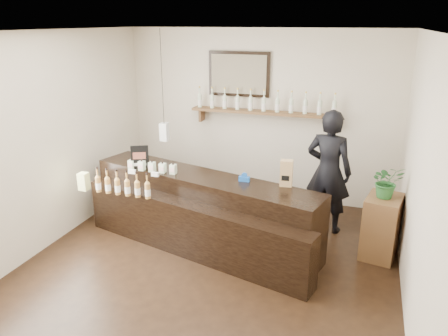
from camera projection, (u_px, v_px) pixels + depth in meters
ground at (208, 268)px, 5.40m from camera, size 5.00×5.00×0.00m
room_shell at (206, 134)px, 4.85m from camera, size 5.00×5.00×5.00m
back_wall_decor at (249, 95)px, 7.01m from camera, size 2.66×0.96×1.69m
counter at (199, 213)px, 5.87m from camera, size 3.40×1.74×1.10m
promo_sign at (140, 157)px, 6.03m from camera, size 0.22×0.13×0.34m
paper_bag at (286, 173)px, 5.42m from camera, size 0.16×0.13×0.33m
tape_dispenser at (244, 178)px, 5.60m from camera, size 0.14×0.06×0.12m
side_cabinet at (381, 227)px, 5.57m from camera, size 0.50×0.63×0.81m
potted_plant at (387, 181)px, 5.37m from camera, size 0.47×0.43×0.42m
shopkeeper at (329, 164)px, 6.10m from camera, size 0.81×0.61×2.01m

